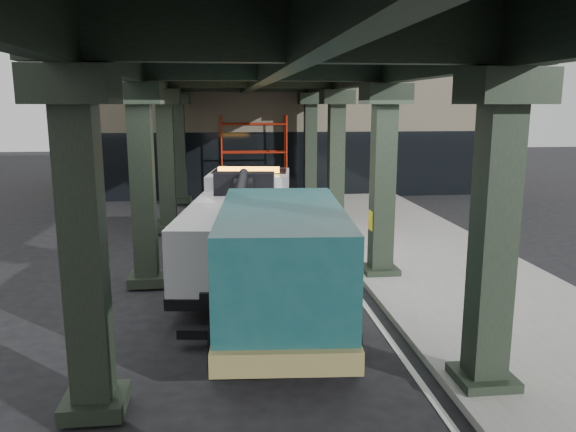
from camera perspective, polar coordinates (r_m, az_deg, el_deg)
ground at (r=12.76m, az=0.32°, el=-9.36°), size 90.00×90.00×0.00m
sidewalk at (r=15.71m, az=15.99°, el=-5.52°), size 5.00×40.00×0.15m
lane_stripe at (r=14.90m, az=5.92°, el=-6.33°), size 0.12×38.00×0.01m
viaduct at (r=13.93m, az=-2.38°, el=15.24°), size 7.40×32.00×6.40m
building at (r=32.04m, az=-0.46°, el=10.39°), size 22.00×10.00×8.00m
scaffolding at (r=26.64m, az=-3.51°, el=6.12°), size 3.08×0.88×4.00m
tow_truck at (r=15.21m, az=-4.51°, el=-0.64°), size 3.40×8.76×2.80m
towed_van at (r=11.32m, az=-0.69°, el=-4.70°), size 2.95×6.50×2.57m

